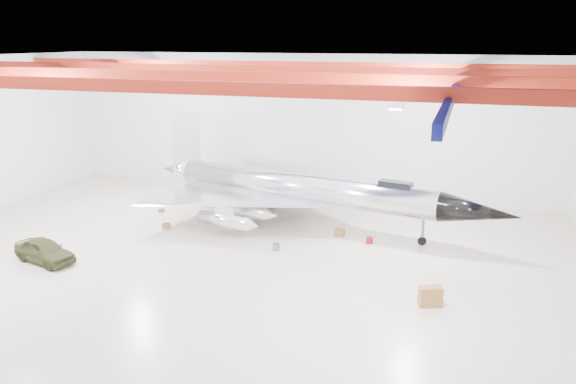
% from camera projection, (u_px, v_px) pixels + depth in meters
% --- Properties ---
extents(floor, '(40.00, 40.00, 0.00)m').
position_uv_depth(floor, '(226.00, 257.00, 32.19)').
color(floor, beige).
rests_on(floor, ground).
extents(wall_back, '(40.00, 0.00, 40.00)m').
position_uv_depth(wall_back, '(301.00, 125.00, 44.50)').
color(wall_back, silver).
rests_on(wall_back, floor).
extents(ceiling, '(40.00, 40.00, 0.00)m').
position_uv_depth(ceiling, '(219.00, 61.00, 29.28)').
color(ceiling, '#0A0F38').
rests_on(ceiling, wall_back).
extents(ceiling_structure, '(39.50, 29.50, 1.08)m').
position_uv_depth(ceiling_structure, '(220.00, 74.00, 29.46)').
color(ceiling_structure, maroon).
rests_on(ceiling_structure, ceiling).
extents(jet_aircraft, '(25.56, 17.20, 7.02)m').
position_uv_depth(jet_aircraft, '(301.00, 191.00, 37.31)').
color(jet_aircraft, silver).
rests_on(jet_aircraft, floor).
extents(jeep, '(4.21, 2.55, 1.34)m').
position_uv_depth(jeep, '(45.00, 251.00, 31.30)').
color(jeep, '#36381C').
rests_on(jeep, floor).
extents(desk, '(1.18, 0.88, 0.97)m').
position_uv_depth(desk, '(430.00, 296.00, 26.18)').
color(desk, brown).
rests_on(desk, floor).
extents(crate_ply, '(0.58, 0.52, 0.34)m').
position_uv_depth(crate_ply, '(166.00, 226.00, 36.99)').
color(crate_ply, olive).
rests_on(crate_ply, floor).
extents(toolbox_red, '(0.55, 0.48, 0.33)m').
position_uv_depth(toolbox_red, '(245.00, 219.00, 38.42)').
color(toolbox_red, maroon).
rests_on(toolbox_red, floor).
extents(engine_drum, '(0.57, 0.57, 0.39)m').
position_uv_depth(engine_drum, '(276.00, 247.00, 33.21)').
color(engine_drum, '#59595B').
rests_on(engine_drum, floor).
extents(parts_bin, '(0.62, 0.50, 0.43)m').
position_uv_depth(parts_bin, '(339.00, 233.00, 35.58)').
color(parts_bin, olive).
rests_on(parts_bin, floor).
extents(crate_small, '(0.40, 0.33, 0.26)m').
position_uv_depth(crate_small, '(161.00, 210.00, 40.46)').
color(crate_small, '#59595B').
rests_on(crate_small, floor).
extents(tool_chest, '(0.46, 0.46, 0.39)m').
position_uv_depth(tool_chest, '(369.00, 240.00, 34.29)').
color(tool_chest, maroon).
rests_on(tool_chest, floor).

